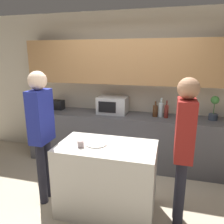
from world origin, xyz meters
TOP-DOWN VIEW (x-y plane):
  - ground_plane at (0.00, 0.00)m, footprint 14.00×14.00m
  - back_wall at (0.00, 1.66)m, footprint 6.40×0.40m
  - back_counter at (0.00, 1.39)m, footprint 3.60×0.62m
  - kitchen_island at (0.03, 0.07)m, footprint 1.18×0.68m
  - microwave at (-0.26, 1.47)m, footprint 0.52×0.39m
  - toaster at (-1.38, 1.47)m, footprint 0.26×0.16m
  - potted_plant at (1.43, 1.47)m, footprint 0.14×0.14m
  - bottle_0 at (0.50, 1.43)m, footprint 0.09×0.09m
  - bottle_1 at (0.59, 1.44)m, footprint 0.08×0.08m
  - bottle_2 at (0.69, 1.40)m, footprint 0.07×0.07m
  - plate_on_island at (-0.10, 0.07)m, footprint 0.26×0.26m
  - cup_0 at (-0.25, -0.05)m, footprint 0.08×0.08m
  - person_left at (-0.84, 0.07)m, footprint 0.23×0.34m
  - person_center at (0.90, 0.07)m, footprint 0.23×0.34m

SIDE VIEW (x-z plane):
  - ground_plane at x=0.00m, z-range 0.00..0.00m
  - kitchen_island at x=0.03m, z-range 0.00..0.90m
  - back_counter at x=0.00m, z-range 0.00..0.92m
  - plate_on_island at x=-0.10m, z-range 0.90..0.91m
  - cup_0 at x=-0.25m, z-range 0.90..0.97m
  - toaster at x=-1.38m, z-range 0.92..1.10m
  - bottle_0 at x=0.50m, z-range 0.89..1.16m
  - bottle_2 at x=0.69m, z-range 0.88..1.18m
  - person_center at x=0.90m, z-range 0.17..1.90m
  - bottle_1 at x=0.59m, z-range 0.88..1.21m
  - person_left at x=-0.84m, z-range 0.18..1.94m
  - microwave at x=-0.26m, z-range 0.92..1.22m
  - potted_plant at x=1.43m, z-range 0.92..1.31m
  - back_wall at x=0.00m, z-range 0.19..2.89m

